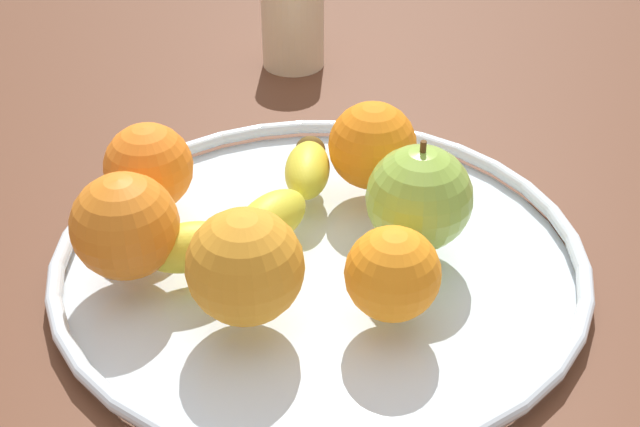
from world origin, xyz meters
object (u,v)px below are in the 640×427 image
Objects in this scene: orange_front_left at (245,267)px; orange_front_right at (393,274)px; fruit_bowl at (320,257)px; orange_back_right at (125,226)px; banana at (261,206)px; orange_back_left at (372,146)px; ambient_mug at (294,23)px; apple at (419,198)px; orange_center at (149,167)px.

orange_front_left reaches higher than orange_front_right.
orange_back_right is (-6.43, 11.96, 4.64)cm from fruit_bowl.
orange_back_left is at bearing -16.29° from banana.
ambient_mug is (31.35, 8.07, 0.97)cm from banana.
fruit_bowl is 8.55cm from apple.
orange_front_left is 15.19cm from orange_center.
orange_center is (7.87, 2.17, -0.34)cm from orange_back_right.
orange_back_left is (15.90, -13.35, -0.24)cm from orange_back_right.
fruit_bowl is 9.36cm from orange_front_right.
apple is at bearing -66.98° from fruit_bowl.
orange_center is (1.44, 14.13, 4.30)cm from fruit_bowl.
fruit_bowl is 5.23× the size of orange_back_right.
ambient_mug is at bearing 21.80° from fruit_bowl.
ambient_mug is (37.91, 19.61, -0.42)cm from orange_front_right.
orange_center is at bearing 50.32° from orange_front_left.
orange_front_left is (-1.83, -9.51, 0.11)cm from orange_back_right.
orange_back_right is 20.76cm from orange_back_left.
orange_back_right is 39.06cm from ambient_mug.
apple reaches higher than fruit_bowl.
orange_center is 0.67× the size of ambient_mug.
orange_back_right is 8.17cm from orange_center.
orange_back_left is at bearing -40.02° from orange_back_right.
ambient_mug is (32.60, 13.04, 3.63)cm from fruit_bowl.
apple is at bearing -39.20° from orange_front_left.
orange_back_right is 9.69cm from orange_front_left.
orange_front_right is at bearing -128.90° from fruit_bowl.
ambient_mug is at bearing 27.35° from orange_front_right.
orange_front_left reaches higher than orange_center.
fruit_bowl is 5.76× the size of orange_center.
orange_back_right is (-9.21, 18.51, -0.11)cm from apple.
ambient_mug is at bearing 14.53° from orange_front_left.
apple reaches higher than banana.
orange_front_right reaches higher than banana.
orange_back_left reaches higher than orange_front_right.
orange_front_right is at bearing -160.67° from orange_back_left.
orange_front_right is (2.95, -9.02, -0.70)cm from orange_front_left.
fruit_bowl is 3.85× the size of ambient_mug.
apple is 35.70cm from ambient_mug.
orange_center is 31.19cm from ambient_mug.
ambient_mug reaches higher than orange_center.
orange_front_right is 21.77cm from orange_center.
banana is 2.88× the size of orange_center.
orange_front_left is (-8.25, 2.45, 4.75)cm from fruit_bowl.
orange_front_left is at bearing 140.80° from apple.
fruit_bowl is at bearing -95.83° from orange_center.
orange_back_right is at bearing 116.45° from apple.
orange_front_right is 0.90× the size of orange_back_left.
apple reaches higher than orange_center.
orange_back_right is at bearing 139.98° from orange_back_left.
orange_back_right is at bearing 118.24° from fruit_bowl.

